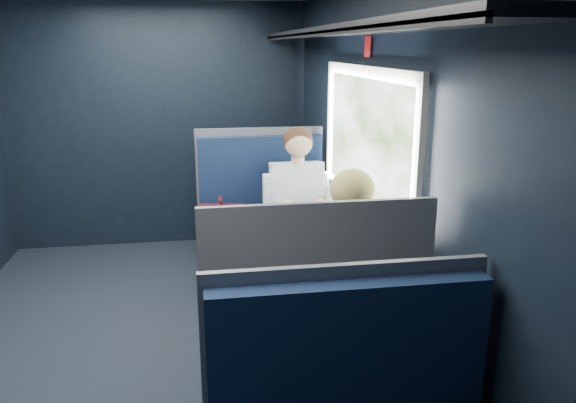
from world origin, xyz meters
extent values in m
cube|color=black|center=(0.00, 0.00, -0.01)|extent=(2.80, 4.20, 0.01)
cube|color=black|center=(1.45, 0.00, 1.15)|extent=(0.10, 4.20, 2.30)
cube|color=black|center=(0.00, 2.15, 1.15)|extent=(2.80, 0.10, 2.30)
cube|color=black|center=(0.00, -2.15, 1.15)|extent=(2.80, 0.10, 2.30)
cube|color=beige|center=(1.38, 0.00, 1.74)|extent=(0.03, 1.84, 0.07)
cube|color=beige|center=(1.38, 0.00, 0.90)|extent=(0.03, 1.84, 0.07)
cube|color=beige|center=(1.38, -0.89, 1.32)|extent=(0.03, 0.07, 0.78)
cube|color=beige|center=(1.38, 0.89, 1.32)|extent=(0.03, 0.07, 0.78)
cube|color=black|center=(1.22, 0.00, 1.98)|extent=(0.36, 4.10, 0.04)
cube|color=black|center=(1.05, 0.00, 1.96)|extent=(0.02, 4.10, 0.03)
cube|color=red|center=(1.38, 0.00, 1.89)|extent=(0.01, 0.10, 0.12)
cylinder|color=#54565E|center=(0.88, 0.00, 0.35)|extent=(0.08, 0.08, 0.70)
cube|color=#B5B4B0|center=(1.06, 0.00, 0.72)|extent=(0.62, 1.00, 0.04)
cube|color=#0B1732|center=(0.85, 0.78, 0.23)|extent=(1.00, 0.50, 0.45)
cube|color=#0B1732|center=(0.85, 1.08, 0.82)|extent=(1.00, 0.10, 0.75)
cube|color=#54565E|center=(0.85, 1.14, 0.85)|extent=(1.04, 0.03, 0.82)
cube|color=#54565E|center=(0.85, 0.73, 0.55)|extent=(0.06, 0.40, 0.20)
cube|color=#490F19|center=(0.51, 0.81, 0.58)|extent=(0.39, 0.25, 0.25)
cylinder|color=#490F19|center=(0.51, 0.81, 0.76)|extent=(0.06, 0.15, 0.03)
cylinder|color=silver|center=(0.77, 0.61, 0.56)|extent=(0.08, 0.08, 0.22)
cylinder|color=blue|center=(0.77, 0.61, 0.70)|extent=(0.05, 0.05, 0.05)
cube|color=#0B1732|center=(0.85, -0.78, 0.23)|extent=(1.00, 0.50, 0.45)
cube|color=#0B1732|center=(0.85, -1.08, 0.82)|extent=(1.00, 0.10, 0.75)
cube|color=#54565E|center=(0.85, -1.14, 0.85)|extent=(1.04, 0.03, 0.82)
cube|color=#54565E|center=(0.85, -0.73, 0.55)|extent=(0.06, 0.40, 0.20)
cube|color=#0B1732|center=(0.85, 1.88, 0.23)|extent=(1.00, 0.40, 0.45)
cube|color=#0B1732|center=(0.85, 1.64, 0.78)|extent=(1.00, 0.10, 0.66)
cube|color=#54565E|center=(0.85, 1.59, 0.80)|extent=(1.04, 0.03, 0.72)
cube|color=#0B1732|center=(0.85, -1.64, 0.78)|extent=(1.00, 0.10, 0.66)
cube|color=#54565E|center=(0.85, -1.59, 0.80)|extent=(1.04, 0.03, 0.72)
cube|color=black|center=(1.10, 0.64, 0.53)|extent=(0.36, 0.44, 0.16)
cube|color=black|center=(1.10, 0.44, 0.23)|extent=(0.32, 0.12, 0.45)
cube|color=silver|center=(1.10, 0.80, 0.78)|extent=(0.40, 0.29, 0.53)
cylinder|color=#D8A88C|center=(1.10, 0.76, 1.06)|extent=(0.10, 0.10, 0.06)
sphere|color=#D8A88C|center=(1.10, 0.74, 1.20)|extent=(0.21, 0.21, 0.21)
sphere|color=#382114|center=(1.10, 0.76, 1.21)|extent=(0.22, 0.22, 0.22)
cube|color=silver|center=(0.88, 0.76, 0.78)|extent=(0.09, 0.12, 0.34)
cube|color=silver|center=(1.32, 0.76, 0.78)|extent=(0.09, 0.12, 0.34)
cube|color=black|center=(1.10, -0.64, 0.53)|extent=(0.36, 0.44, 0.16)
cube|color=black|center=(1.10, -0.44, 0.23)|extent=(0.32, 0.12, 0.45)
cube|color=black|center=(1.10, -0.80, 0.78)|extent=(0.40, 0.29, 0.53)
cylinder|color=#D8A88C|center=(1.10, -0.76, 1.06)|extent=(0.10, 0.10, 0.06)
sphere|color=#D8A88C|center=(1.10, -0.74, 1.20)|extent=(0.21, 0.21, 0.21)
sphere|color=tan|center=(1.10, -0.76, 1.21)|extent=(0.22, 0.22, 0.22)
cube|color=black|center=(0.88, -0.76, 0.78)|extent=(0.09, 0.12, 0.34)
cube|color=black|center=(1.32, -0.76, 0.78)|extent=(0.09, 0.12, 0.34)
cube|color=tan|center=(1.10, -0.86, 0.90)|extent=(0.26, 0.07, 0.36)
cube|color=white|center=(0.90, 0.07, 0.74)|extent=(0.72, 0.94, 0.01)
cube|color=silver|center=(1.26, -0.03, 0.75)|extent=(0.26, 0.34, 0.02)
cube|color=silver|center=(1.38, -0.03, 0.87)|extent=(0.03, 0.33, 0.23)
cube|color=black|center=(1.37, -0.03, 0.87)|extent=(0.02, 0.29, 0.18)
cylinder|color=silver|center=(1.28, 0.41, 0.84)|extent=(0.07, 0.07, 0.20)
cylinder|color=blue|center=(1.28, 0.41, 0.96)|extent=(0.04, 0.04, 0.04)
cylinder|color=white|center=(1.33, 0.39, 0.79)|extent=(0.07, 0.07, 0.10)
camera|label=1|loc=(0.35, -3.35, 1.89)|focal=35.00mm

